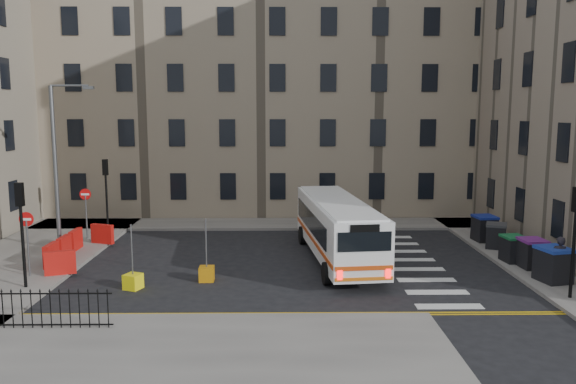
{
  "coord_description": "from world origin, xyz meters",
  "views": [
    {
      "loc": [
        -2.02,
        -25.24,
        6.93
      ],
      "look_at": [
        -1.69,
        2.09,
        3.0
      ],
      "focal_mm": 35.0,
      "sensor_mm": 36.0,
      "label": 1
    }
  ],
  "objects_px": {
    "streetlamp": "(55,165)",
    "bus": "(337,227)",
    "wheelie_bin_e": "(484,228)",
    "bollard_chevron": "(207,274)",
    "wheelie_bin_b": "(532,253)",
    "wheelie_bin_a": "(553,264)",
    "bollard_yellow": "(133,282)",
    "wheelie_bin_c": "(513,249)",
    "wheelie_bin_d": "(496,236)",
    "pedestrian": "(559,260)"
  },
  "relations": [
    {
      "from": "wheelie_bin_b",
      "to": "wheelie_bin_d",
      "type": "distance_m",
      "value": 3.63
    },
    {
      "from": "wheelie_bin_c",
      "to": "pedestrian",
      "type": "height_order",
      "value": "pedestrian"
    },
    {
      "from": "wheelie_bin_a",
      "to": "wheelie_bin_c",
      "type": "bearing_deg",
      "value": 83.64
    },
    {
      "from": "bus",
      "to": "wheelie_bin_c",
      "type": "relative_size",
      "value": 8.79
    },
    {
      "from": "wheelie_bin_b",
      "to": "bollard_chevron",
      "type": "relative_size",
      "value": 2.13
    },
    {
      "from": "wheelie_bin_a",
      "to": "wheelie_bin_b",
      "type": "relative_size",
      "value": 1.16
    },
    {
      "from": "streetlamp",
      "to": "bus",
      "type": "bearing_deg",
      "value": -6.9
    },
    {
      "from": "wheelie_bin_a",
      "to": "wheelie_bin_d",
      "type": "distance_m",
      "value": 5.63
    },
    {
      "from": "streetlamp",
      "to": "wheelie_bin_b",
      "type": "height_order",
      "value": "streetlamp"
    },
    {
      "from": "wheelie_bin_a",
      "to": "wheelie_bin_b",
      "type": "bearing_deg",
      "value": 75.81
    },
    {
      "from": "wheelie_bin_a",
      "to": "wheelie_bin_d",
      "type": "xyz_separation_m",
      "value": [
        -0.16,
        5.63,
        -0.08
      ]
    },
    {
      "from": "wheelie_bin_c",
      "to": "bollard_chevron",
      "type": "height_order",
      "value": "wheelie_bin_c"
    },
    {
      "from": "bollard_yellow",
      "to": "wheelie_bin_c",
      "type": "bearing_deg",
      "value": 11.51
    },
    {
      "from": "wheelie_bin_b",
      "to": "wheelie_bin_e",
      "type": "height_order",
      "value": "wheelie_bin_e"
    },
    {
      "from": "streetlamp",
      "to": "wheelie_bin_d",
      "type": "xyz_separation_m",
      "value": [
        21.74,
        0.11,
        -3.56
      ]
    },
    {
      "from": "wheelie_bin_b",
      "to": "bollard_chevron",
      "type": "distance_m",
      "value": 14.11
    },
    {
      "from": "streetlamp",
      "to": "wheelie_bin_b",
      "type": "relative_size",
      "value": 6.36
    },
    {
      "from": "streetlamp",
      "to": "bollard_yellow",
      "type": "bearing_deg",
      "value": -48.66
    },
    {
      "from": "wheelie_bin_e",
      "to": "bollard_yellow",
      "type": "height_order",
      "value": "wheelie_bin_e"
    },
    {
      "from": "streetlamp",
      "to": "bollard_chevron",
      "type": "bearing_deg",
      "value": -31.35
    },
    {
      "from": "bollard_yellow",
      "to": "bollard_chevron",
      "type": "relative_size",
      "value": 1.0
    },
    {
      "from": "wheelie_bin_e",
      "to": "bollard_chevron",
      "type": "xyz_separation_m",
      "value": [
        -13.81,
        -6.46,
        -0.53
      ]
    },
    {
      "from": "wheelie_bin_b",
      "to": "wheelie_bin_d",
      "type": "xyz_separation_m",
      "value": [
        -0.2,
        3.62,
        -0.02
      ]
    },
    {
      "from": "wheelie_bin_e",
      "to": "bus",
      "type": "bearing_deg",
      "value": -162.89
    },
    {
      "from": "streetlamp",
      "to": "bollard_chevron",
      "type": "xyz_separation_m",
      "value": [
        7.89,
        -4.81,
        -4.04
      ]
    },
    {
      "from": "wheelie_bin_a",
      "to": "wheelie_bin_b",
      "type": "xyz_separation_m",
      "value": [
        0.04,
        2.01,
        -0.06
      ]
    },
    {
      "from": "pedestrian",
      "to": "wheelie_bin_b",
      "type": "bearing_deg",
      "value": -82.45
    },
    {
      "from": "wheelie_bin_a",
      "to": "pedestrian",
      "type": "distance_m",
      "value": 0.3
    },
    {
      "from": "bollard_chevron",
      "to": "bus",
      "type": "bearing_deg",
      "value": 29.14
    },
    {
      "from": "pedestrian",
      "to": "bollard_yellow",
      "type": "relative_size",
      "value": 3.12
    },
    {
      "from": "pedestrian",
      "to": "wheelie_bin_d",
      "type": "bearing_deg",
      "value": -82.1
    },
    {
      "from": "wheelie_bin_b",
      "to": "wheelie_bin_c",
      "type": "xyz_separation_m",
      "value": [
        -0.4,
        1.01,
        -0.04
      ]
    },
    {
      "from": "wheelie_bin_d",
      "to": "wheelie_bin_a",
      "type": "bearing_deg",
      "value": -66.01
    },
    {
      "from": "wheelie_bin_c",
      "to": "wheelie_bin_e",
      "type": "bearing_deg",
      "value": 81.2
    },
    {
      "from": "pedestrian",
      "to": "bollard_chevron",
      "type": "relative_size",
      "value": 3.12
    },
    {
      "from": "bollard_chevron",
      "to": "wheelie_bin_c",
      "type": "bearing_deg",
      "value": 9.62
    },
    {
      "from": "bollard_yellow",
      "to": "bus",
      "type": "bearing_deg",
      "value": 26.42
    },
    {
      "from": "bus",
      "to": "wheelie_bin_a",
      "type": "distance_m",
      "value": 9.22
    },
    {
      "from": "bollard_yellow",
      "to": "wheelie_bin_a",
      "type": "bearing_deg",
      "value": 1.08
    },
    {
      "from": "bus",
      "to": "wheelie_bin_e",
      "type": "relative_size",
      "value": 7.79
    },
    {
      "from": "wheelie_bin_c",
      "to": "wheelie_bin_d",
      "type": "bearing_deg",
      "value": 79.15
    },
    {
      "from": "wheelie_bin_b",
      "to": "wheelie_bin_d",
      "type": "height_order",
      "value": "wheelie_bin_b"
    },
    {
      "from": "wheelie_bin_b",
      "to": "wheelie_bin_c",
      "type": "bearing_deg",
      "value": 107.5
    },
    {
      "from": "wheelie_bin_c",
      "to": "pedestrian",
      "type": "distance_m",
      "value": 3.22
    },
    {
      "from": "wheelie_bin_d",
      "to": "pedestrian",
      "type": "height_order",
      "value": "pedestrian"
    },
    {
      "from": "bus",
      "to": "wheelie_bin_a",
      "type": "height_order",
      "value": "bus"
    },
    {
      "from": "wheelie_bin_e",
      "to": "bollard_chevron",
      "type": "relative_size",
      "value": 2.25
    },
    {
      "from": "wheelie_bin_e",
      "to": "bollard_chevron",
      "type": "height_order",
      "value": "wheelie_bin_e"
    },
    {
      "from": "bollard_chevron",
      "to": "wheelie_bin_e",
      "type": "bearing_deg",
      "value": 25.07
    },
    {
      "from": "pedestrian",
      "to": "bollard_yellow",
      "type": "height_order",
      "value": "pedestrian"
    }
  ]
}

